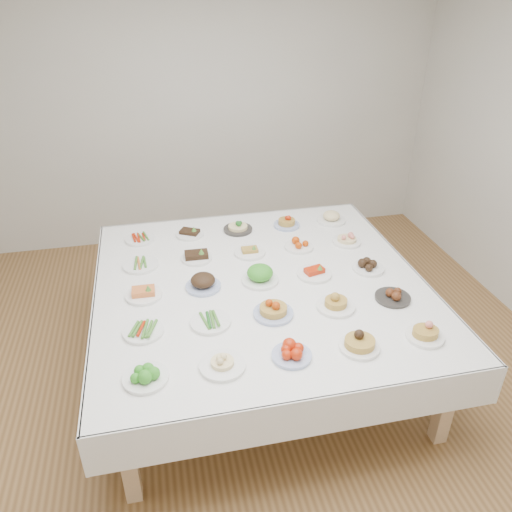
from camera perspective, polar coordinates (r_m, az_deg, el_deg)
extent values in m
plane|color=olive|center=(3.88, -0.53, -14.04)|extent=(5.00, 5.00, 0.00)
cube|color=beige|center=(5.43, -6.27, 15.89)|extent=(5.00, 0.02, 2.80)
cube|color=white|center=(3.60, 0.51, -3.37)|extent=(2.31, 2.31, 0.06)
cube|color=white|center=(4.64, -2.67, 3.14)|extent=(2.33, 0.02, 0.28)
cube|color=white|center=(2.82, 6.00, -17.96)|extent=(2.33, 0.01, 0.28)
cube|color=white|center=(4.04, 16.76, -2.61)|extent=(0.02, 2.33, 0.28)
cube|color=white|center=(3.63, -17.75, -6.81)|extent=(0.02, 2.33, 0.28)
cube|color=#D5B389|center=(3.07, -14.45, -21.32)|extent=(0.09, 0.09, 0.69)
cube|color=#D5B389|center=(3.47, 20.91, -15.15)|extent=(0.09, 0.09, 0.69)
cube|color=#D5B389|center=(4.57, -14.35, -2.10)|extent=(0.09, 0.09, 0.69)
cube|color=#D5B389|center=(4.85, 9.22, 0.48)|extent=(0.09, 0.09, 0.69)
cylinder|color=white|center=(2.86, -12.48, -13.49)|extent=(0.25, 0.25, 0.02)
cylinder|color=white|center=(2.87, -3.86, -12.42)|extent=(0.26, 0.26, 0.02)
cylinder|color=#4C66B2|center=(2.94, 4.09, -11.35)|extent=(0.23, 0.23, 0.02)
cylinder|color=white|center=(3.05, 11.70, -10.17)|extent=(0.24, 0.24, 0.02)
cylinder|color=white|center=(3.23, 18.70, -8.75)|extent=(0.23, 0.23, 0.02)
cylinder|color=white|center=(3.18, -12.74, -8.44)|extent=(0.25, 0.25, 0.02)
cylinder|color=white|center=(3.19, -5.21, -7.58)|extent=(0.25, 0.25, 0.02)
cylinder|color=#4C66B2|center=(3.25, 1.98, -6.62)|extent=(0.26, 0.26, 0.02)
cylinder|color=white|center=(3.35, 9.07, -5.75)|extent=(0.25, 0.25, 0.02)
cylinder|color=#2E2B29|center=(3.52, 15.34, -4.66)|extent=(0.24, 0.24, 0.02)
cylinder|color=white|center=(3.51, -12.69, -4.41)|extent=(0.25, 0.25, 0.02)
cylinder|color=#4C66B2|center=(3.53, -6.04, -3.52)|extent=(0.24, 0.24, 0.02)
cylinder|color=white|center=(3.58, 0.45, -2.78)|extent=(0.26, 0.26, 0.02)
cylinder|color=white|center=(3.68, 6.66, -2.09)|extent=(0.25, 0.25, 0.02)
cylinder|color=white|center=(3.81, 12.68, -1.42)|extent=(0.23, 0.23, 0.02)
cylinder|color=white|center=(3.86, -13.04, -1.04)|extent=(0.26, 0.26, 0.02)
cylinder|color=white|center=(3.88, -6.79, -0.27)|extent=(0.23, 0.23, 0.02)
cylinder|color=white|center=(3.93, -0.72, 0.36)|extent=(0.24, 0.24, 0.02)
cylinder|color=white|center=(4.02, 4.91, 1.01)|extent=(0.23, 0.23, 0.02)
cylinder|color=white|center=(4.15, 10.31, 1.58)|extent=(0.23, 0.23, 0.02)
cylinder|color=white|center=(4.23, -13.09, 1.84)|extent=(0.24, 0.24, 0.02)
cylinder|color=white|center=(4.24, -7.57, 2.44)|extent=(0.23, 0.23, 0.02)
cylinder|color=#2E2B29|center=(4.29, -2.08, 3.02)|extent=(0.24, 0.24, 0.02)
cylinder|color=#4C66B2|center=(4.36, 3.52, 3.50)|extent=(0.22, 0.22, 0.02)
cylinder|color=white|center=(4.49, 8.57, 4.00)|extent=(0.25, 0.25, 0.02)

